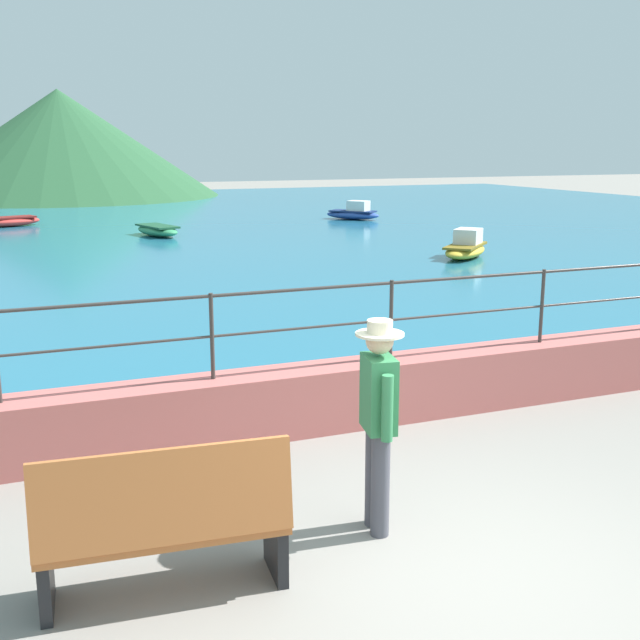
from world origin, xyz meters
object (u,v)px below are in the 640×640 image
boat_5 (354,213)px  boat_0 (9,221)px  boat_3 (158,230)px  boat_4 (466,248)px  person_walking (378,416)px  bench_main (165,524)px

boat_5 → boat_0: bearing=170.3°
boat_3 → boat_4: size_ratio=1.07×
person_walking → boat_5: size_ratio=0.75×
boat_0 → boat_5: (13.11, -2.25, 0.07)m
bench_main → boat_3: size_ratio=0.71×
boat_3 → boat_5: 9.01m
boat_0 → boat_4: (11.40, -13.38, 0.07)m
boat_3 → boat_5: boat_5 is taller
boat_3 → boat_5: (8.53, 2.92, 0.07)m
boat_3 → boat_4: bearing=-50.3°
boat_4 → boat_0: bearing=130.4°
boat_0 → boat_5: 13.30m
person_walking → boat_4: 15.60m
bench_main → boat_5: 27.26m
boat_4 → boat_5: same height
boat_0 → boat_5: boat_5 is taller
bench_main → boat_4: 16.93m
person_walking → boat_0: 26.30m
boat_0 → boat_5: bearing=-9.7°
boat_5 → person_walking: bearing=-113.9°
boat_3 → bench_main: bearing=-100.2°
person_walking → boat_3: person_walking is taller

